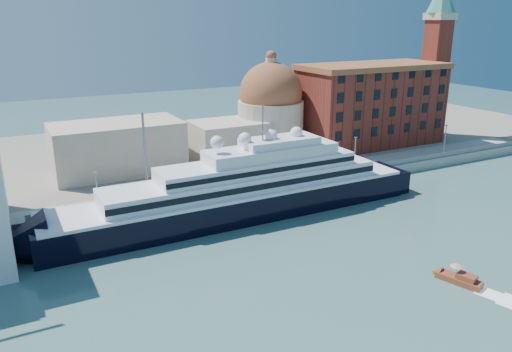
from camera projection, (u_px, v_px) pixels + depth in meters
ground at (326, 259)px, 81.64m from camera, size 400.00×400.00×0.00m
quay at (236, 190)px, 109.96m from camera, size 180.00×10.00×2.50m
land at (176, 150)px, 144.64m from camera, size 260.00×72.00×2.00m
quay_fence at (245, 188)px, 105.60m from camera, size 180.00×0.10×1.20m
superyacht at (226, 198)px, 96.41m from camera, size 84.69×11.74×25.31m
water_taxi at (460, 279)px, 73.87m from camera, size 4.06×6.89×3.11m
warehouse at (371, 104)px, 144.34m from camera, size 43.00×19.00×23.25m
campanile at (437, 48)px, 150.41m from camera, size 8.40×8.40×47.00m
church at (219, 125)px, 129.87m from camera, size 66.00×18.00×25.50m
lamp_posts at (183, 162)px, 100.29m from camera, size 120.80×2.40×18.00m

